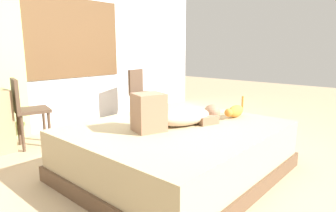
{
  "coord_description": "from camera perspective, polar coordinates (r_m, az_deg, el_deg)",
  "views": [
    {
      "loc": [
        -2.08,
        -1.68,
        1.22
      ],
      "look_at": [
        0.1,
        0.25,
        0.63
      ],
      "focal_mm": 31.08,
      "sensor_mm": 36.0,
      "label": 1
    }
  ],
  "objects": [
    {
      "name": "curtain_left",
      "position": [
        4.33,
        -29.37,
        10.69
      ],
      "size": [
        0.44,
        0.06,
        2.55
      ],
      "primitive_type": "cube",
      "color": "#ADCC75",
      "rests_on": "ground"
    },
    {
      "name": "chair_by_desk",
      "position": [
        3.95,
        -26.14,
        -0.18
      ],
      "size": [
        0.46,
        0.46,
        0.86
      ],
      "color": "#4C3828",
      "rests_on": "ground"
    },
    {
      "name": "ground_plane",
      "position": [
        2.94,
        2.38,
        -13.14
      ],
      "size": [
        16.0,
        16.0,
        0.0
      ],
      "primitive_type": "plane",
      "color": "tan"
    },
    {
      "name": "bed",
      "position": [
        2.87,
        1.69,
        -8.56
      ],
      "size": [
        1.97,
        1.68,
        0.48
      ],
      "color": "brown",
      "rests_on": "ground"
    },
    {
      "name": "person_lying",
      "position": [
        2.74,
        1.5,
        -1.73
      ],
      "size": [
        0.93,
        0.51,
        0.34
      ],
      "color": "#CCB299",
      "rests_on": "bed"
    },
    {
      "name": "cat",
      "position": [
        3.19,
        12.98,
        -1.01
      ],
      "size": [
        0.36,
        0.11,
        0.21
      ],
      "color": "#C67A2D",
      "rests_on": "bed"
    },
    {
      "name": "back_wall_with_window",
      "position": [
        4.69,
        -22.64,
        13.3
      ],
      "size": [
        6.4,
        0.14,
        2.9
      ],
      "color": "silver",
      "rests_on": "ground"
    },
    {
      "name": "chair_spare",
      "position": [
        4.94,
        -5.35,
        3.04
      ],
      "size": [
        0.45,
        0.45,
        0.86
      ],
      "color": "#4C3828",
      "rests_on": "ground"
    }
  ]
}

